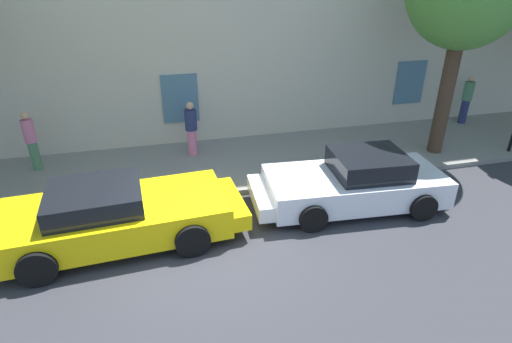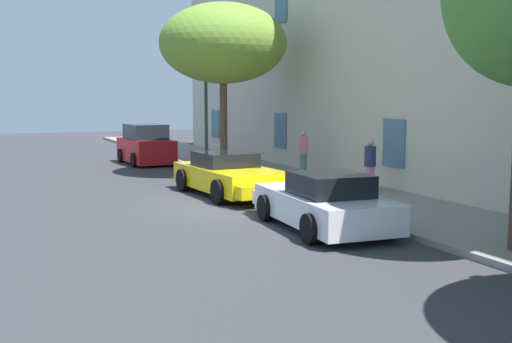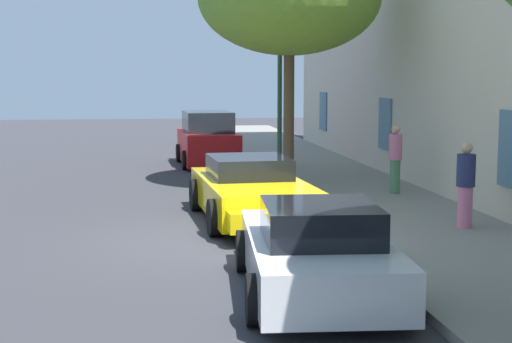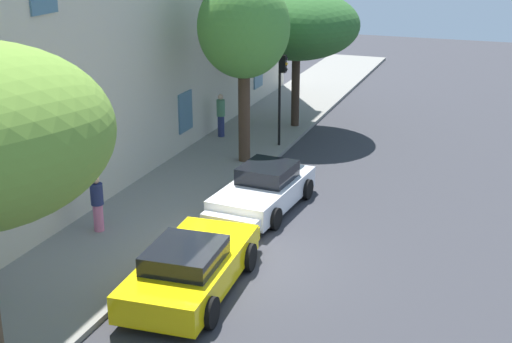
% 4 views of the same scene
% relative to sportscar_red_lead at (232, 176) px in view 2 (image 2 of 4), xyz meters
% --- Properties ---
extents(ground_plane, '(80.00, 80.00, 0.00)m').
position_rel_sportscar_red_lead_xyz_m(ground_plane, '(1.67, -0.66, -0.60)').
color(ground_plane, '#333338').
extents(sidewalk, '(60.00, 3.62, 0.14)m').
position_rel_sportscar_red_lead_xyz_m(sidewalk, '(1.67, 3.03, -0.53)').
color(sidewalk, gray).
rests_on(sidewalk, ground).
extents(building_facade, '(40.07, 3.88, 11.68)m').
position_rel_sportscar_red_lead_xyz_m(building_facade, '(1.67, 6.53, 5.26)').
color(building_facade, beige).
rests_on(building_facade, ground).
extents(sportscar_red_lead, '(5.10, 2.44, 1.31)m').
position_rel_sportscar_red_lead_xyz_m(sportscar_red_lead, '(0.00, 0.00, 0.00)').
color(sportscar_red_lead, yellow).
rests_on(sportscar_red_lead, ground).
extents(sportscar_yellow_flank, '(4.73, 2.33, 1.32)m').
position_rel_sportscar_red_lead_xyz_m(sportscar_yellow_flank, '(5.22, 0.14, -0.02)').
color(sportscar_yellow_flank, white).
rests_on(sportscar_yellow_flank, ground).
extents(hatchback_parked, '(3.88, 2.05, 1.81)m').
position_rel_sportscar_red_lead_xyz_m(hatchback_parked, '(-10.22, -0.12, 0.22)').
color(hatchback_parked, red).
rests_on(hatchback_parked, ground).
extents(tree_far_end, '(4.90, 4.90, 6.47)m').
position_rel_sportscar_red_lead_xyz_m(tree_far_end, '(-4.98, 1.67, 4.46)').
color(tree_far_end, brown).
rests_on(tree_far_end, sidewalk).
extents(street_lamp, '(0.44, 1.42, 6.41)m').
position_rel_sportscar_red_lead_xyz_m(street_lamp, '(-7.59, 1.47, 3.89)').
color(street_lamp, '#2D5138').
rests_on(street_lamp, sidewalk).
extents(pedestrian_admiring, '(0.33, 0.33, 1.69)m').
position_rel_sportscar_red_lead_xyz_m(pedestrian_admiring, '(-2.51, 3.86, 0.41)').
color(pedestrian_admiring, '#4C7F59').
rests_on(pedestrian_admiring, sidewalk).
extents(pedestrian_strolling, '(0.47, 0.47, 1.64)m').
position_rel_sportscar_red_lead_xyz_m(pedestrian_strolling, '(1.86, 3.80, 0.37)').
color(pedestrian_strolling, pink).
rests_on(pedestrian_strolling, sidewalk).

